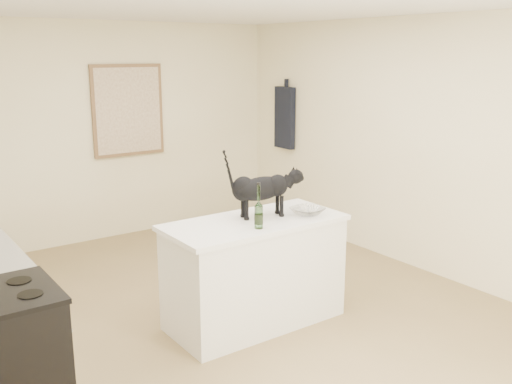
# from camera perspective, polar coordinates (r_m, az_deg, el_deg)

# --- Properties ---
(floor) EXTENTS (5.50, 5.50, 0.00)m
(floor) POSITION_cam_1_polar(r_m,az_deg,el_deg) (5.15, -2.38, -12.11)
(floor) COLOR olive
(floor) RESTS_ON ground
(ceiling) EXTENTS (5.50, 5.50, 0.00)m
(ceiling) POSITION_cam_1_polar(r_m,az_deg,el_deg) (4.65, -2.71, 18.11)
(ceiling) COLOR white
(ceiling) RESTS_ON ground
(wall_back) EXTENTS (4.50, 0.00, 4.50)m
(wall_back) POSITION_cam_1_polar(r_m,az_deg,el_deg) (7.17, -14.71, 5.69)
(wall_back) COLOR #F7EBBF
(wall_back) RESTS_ON ground
(wall_right) EXTENTS (0.00, 5.50, 5.50)m
(wall_right) POSITION_cam_1_polar(r_m,az_deg,el_deg) (6.23, 15.11, 4.53)
(wall_right) COLOR #F7EBBF
(wall_right) RESTS_ON ground
(island_base) EXTENTS (1.44, 0.67, 0.86)m
(island_base) POSITION_cam_1_polar(r_m,az_deg,el_deg) (4.88, -0.14, -8.10)
(island_base) COLOR white
(island_base) RESTS_ON floor
(island_top) EXTENTS (1.50, 0.70, 0.04)m
(island_top) POSITION_cam_1_polar(r_m,az_deg,el_deg) (4.73, -0.14, -3.03)
(island_top) COLOR white
(island_top) RESTS_ON island_base
(stove) EXTENTS (0.60, 0.60, 0.90)m
(stove) POSITION_cam_1_polar(r_m,az_deg,el_deg) (3.79, -23.35, -15.71)
(stove) COLOR black
(stove) RESTS_ON floor
(artwork_frame) EXTENTS (0.90, 0.03, 1.10)m
(artwork_frame) POSITION_cam_1_polar(r_m,az_deg,el_deg) (7.22, -12.51, 7.87)
(artwork_frame) COLOR brown
(artwork_frame) RESTS_ON wall_back
(artwork_canvas) EXTENTS (0.82, 0.00, 1.02)m
(artwork_canvas) POSITION_cam_1_polar(r_m,az_deg,el_deg) (7.21, -12.45, 7.86)
(artwork_canvas) COLOR beige
(artwork_canvas) RESTS_ON wall_back
(hanging_garment) EXTENTS (0.08, 0.34, 0.80)m
(hanging_garment) POSITION_cam_1_polar(r_m,az_deg,el_deg) (7.63, 2.85, 7.33)
(hanging_garment) COLOR black
(hanging_garment) RESTS_ON wall_right
(black_cat) EXTENTS (0.65, 0.34, 0.43)m
(black_cat) POSITION_cam_1_polar(r_m,az_deg,el_deg) (4.76, 0.51, 0.04)
(black_cat) COLOR black
(black_cat) RESTS_ON island_top
(wine_bottle) EXTENTS (0.07, 0.07, 0.32)m
(wine_bottle) POSITION_cam_1_polar(r_m,az_deg,el_deg) (4.46, 0.27, -1.65)
(wine_bottle) COLOR #296026
(wine_bottle) RESTS_ON island_top
(glass_bowl) EXTENTS (0.29, 0.29, 0.07)m
(glass_bowl) POSITION_cam_1_polar(r_m,az_deg,el_deg) (4.88, 5.11, -1.92)
(glass_bowl) COLOR silver
(glass_bowl) RESTS_ON island_top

